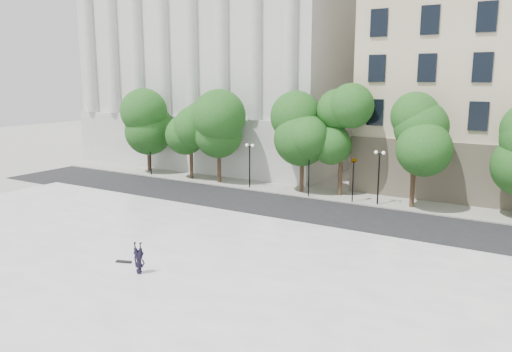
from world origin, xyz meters
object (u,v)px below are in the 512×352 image
Objects in this scene: traffic_light_east at (354,157)px; person_lying at (139,269)px; traffic_light_west at (309,155)px; skateboard at (124,262)px.

traffic_light_east reaches higher than person_lying.
traffic_light_west is 2.57× the size of person_lying.
skateboard is at bearing 141.18° from person_lying.
traffic_light_west is 4.94× the size of skateboard.
traffic_light_west is at bearing 180.00° from traffic_light_east.
person_lying is at bearing -41.11° from skateboard.
skateboard is (-5.19, -19.80, -3.26)m from traffic_light_east.
traffic_light_east is at bearing 55.06° from skateboard.
skateboard is at bearing -93.79° from traffic_light_west.
traffic_light_west reaches higher than skateboard.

